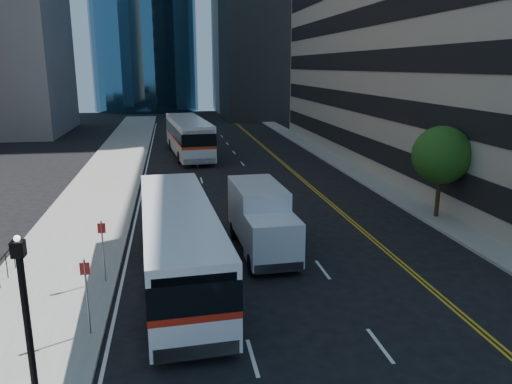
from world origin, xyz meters
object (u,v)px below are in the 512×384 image
(bus_rear, at_px, (188,136))
(box_truck, at_px, (261,219))
(street_tree, at_px, (442,155))
(lamp_post, at_px, (27,324))
(bus_front, at_px, (179,242))

(bus_rear, xyz_separation_m, box_truck, (2.32, -26.53, -0.31))
(street_tree, xyz_separation_m, lamp_post, (-18.00, -14.00, -0.92))
(street_tree, xyz_separation_m, bus_rear, (-13.00, 23.11, -1.73))
(street_tree, distance_m, bus_front, 15.90)
(street_tree, bearing_deg, lamp_post, -142.13)
(bus_front, bearing_deg, street_tree, 19.99)
(street_tree, bearing_deg, bus_rear, 119.36)
(bus_front, bearing_deg, box_truck, 33.30)
(bus_rear, distance_m, box_truck, 26.63)
(bus_rear, bearing_deg, box_truck, -90.48)
(lamp_post, relative_size, bus_rear, 0.33)
(bus_front, distance_m, box_truck, 4.76)
(street_tree, relative_size, box_truck, 0.80)
(box_truck, bearing_deg, street_tree, 15.41)
(bus_rear, bearing_deg, street_tree, -66.13)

